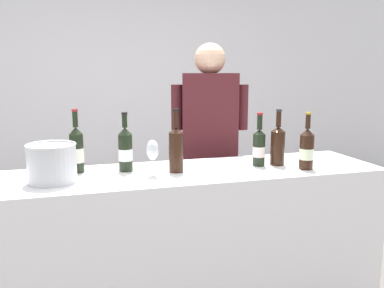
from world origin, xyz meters
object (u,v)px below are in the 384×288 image
(wine_bottle_2, at_px, (259,147))
(wine_bottle_3, at_px, (307,149))
(wine_glass, at_px, (153,151))
(ice_bucket, at_px, (52,163))
(wine_bottle_1, at_px, (277,144))
(person_server, at_px, (209,166))
(wine_bottle_0, at_px, (176,148))
(wine_bottle_5, at_px, (125,149))
(wine_bottle_4, at_px, (77,150))

(wine_bottle_2, bearing_deg, wine_bottle_3, -33.86)
(wine_glass, relative_size, ice_bucket, 0.80)
(wine_glass, bearing_deg, wine_bottle_1, 4.73)
(wine_glass, bearing_deg, person_server, 51.12)
(wine_bottle_2, xyz_separation_m, wine_bottle_3, (0.22, -0.15, 0.00))
(wine_bottle_0, bearing_deg, wine_bottle_5, 159.18)
(wine_bottle_3, height_order, wine_bottle_4, wine_bottle_4)
(wine_bottle_1, relative_size, wine_bottle_5, 1.01)
(person_server, bearing_deg, wine_bottle_2, -79.54)
(wine_bottle_0, height_order, wine_bottle_4, same)
(person_server, bearing_deg, wine_bottle_0, -122.91)
(wine_glass, bearing_deg, wine_bottle_2, 6.16)
(wine_bottle_1, xyz_separation_m, wine_bottle_4, (-1.13, 0.13, 0.00))
(wine_bottle_0, height_order, wine_bottle_3, wine_bottle_0)
(wine_bottle_3, bearing_deg, wine_glass, 174.71)
(wine_bottle_0, bearing_deg, wine_glass, -159.06)
(wine_bottle_3, bearing_deg, ice_bucket, 175.79)
(wine_bottle_5, bearing_deg, wine_bottle_4, 170.63)
(wine_bottle_0, xyz_separation_m, wine_bottle_4, (-0.52, 0.14, -0.01))
(wine_bottle_0, distance_m, ice_bucket, 0.64)
(wine_bottle_1, height_order, wine_bottle_2, wine_bottle_1)
(ice_bucket, bearing_deg, wine_bottle_0, 2.93)
(wine_bottle_5, bearing_deg, wine_bottle_3, -13.31)
(wine_bottle_1, height_order, wine_bottle_5, wine_bottle_1)
(wine_bottle_0, distance_m, wine_bottle_1, 0.61)
(wine_bottle_3, bearing_deg, wine_bottle_5, 166.69)
(wine_bottle_1, distance_m, wine_glass, 0.76)
(wine_bottle_4, distance_m, wine_bottle_5, 0.26)
(wine_bottle_4, height_order, person_server, person_server)
(wine_bottle_1, height_order, person_server, person_server)
(wine_bottle_1, xyz_separation_m, wine_bottle_3, (0.11, -0.14, -0.01))
(wine_bottle_2, bearing_deg, wine_bottle_5, 173.70)
(wine_bottle_3, relative_size, wine_glass, 1.66)
(wine_bottle_0, relative_size, person_server, 0.20)
(wine_bottle_1, bearing_deg, wine_bottle_2, 176.72)
(wine_bottle_1, distance_m, wine_bottle_5, 0.88)
(wine_bottle_4, bearing_deg, wine_glass, -27.16)
(wine_bottle_2, bearing_deg, ice_bucket, -177.57)
(wine_bottle_0, xyz_separation_m, person_server, (0.39, 0.60, -0.26))
(wine_bottle_4, relative_size, wine_glass, 1.79)
(wine_bottle_4, height_order, wine_bottle_5, wine_bottle_4)
(wine_bottle_4, distance_m, wine_glass, 0.43)
(wine_bottle_2, bearing_deg, wine_glass, -173.84)
(wine_bottle_2, xyz_separation_m, wine_glass, (-0.64, -0.07, 0.02))
(wine_glass, xyz_separation_m, ice_bucket, (-0.50, 0.02, -0.03))
(wine_bottle_1, xyz_separation_m, wine_glass, (-0.75, -0.06, 0.01))
(wine_bottle_1, bearing_deg, wine_bottle_5, 174.10)
(wine_bottle_3, distance_m, wine_glass, 0.86)
(wine_bottle_1, bearing_deg, wine_bottle_0, -179.15)
(wine_bottle_3, height_order, ice_bucket, wine_bottle_3)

